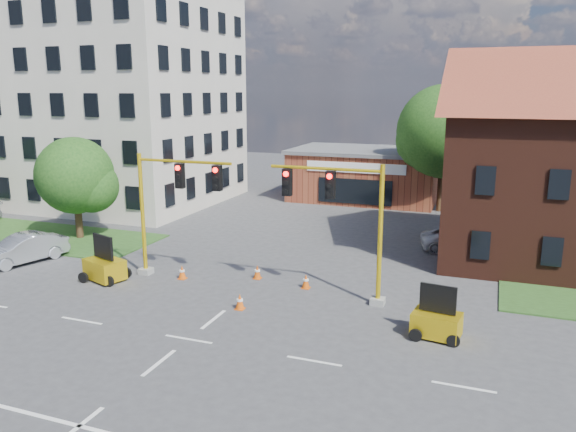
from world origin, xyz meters
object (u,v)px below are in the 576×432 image
(trailer_east, at_px, (437,322))
(pickup_white, at_px, (462,240))
(trailer_west, at_px, (105,267))
(signal_mast_east, at_px, (343,215))
(signal_mast_west, at_px, (170,201))

(trailer_east, bearing_deg, pickup_white, 96.95)
(trailer_east, distance_m, pickup_white, 12.54)
(trailer_west, height_order, trailer_east, trailer_west)
(signal_mast_east, distance_m, trailer_east, 6.06)
(trailer_east, bearing_deg, signal_mast_east, 157.74)
(trailer_west, xyz_separation_m, trailer_east, (16.07, -1.00, -0.06))
(signal_mast_west, bearing_deg, trailer_west, -152.53)
(signal_mast_east, bearing_deg, signal_mast_west, 180.00)
(trailer_west, bearing_deg, signal_mast_west, 46.65)
(signal_mast_west, relative_size, trailer_east, 3.09)
(trailer_west, bearing_deg, pickup_white, 54.60)
(trailer_east, xyz_separation_m, pickup_white, (0.15, 12.54, 0.03))
(signal_mast_west, distance_m, pickup_white, 16.94)
(trailer_west, xyz_separation_m, pickup_white, (16.23, 11.54, -0.03))
(trailer_west, height_order, pickup_white, trailer_west)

